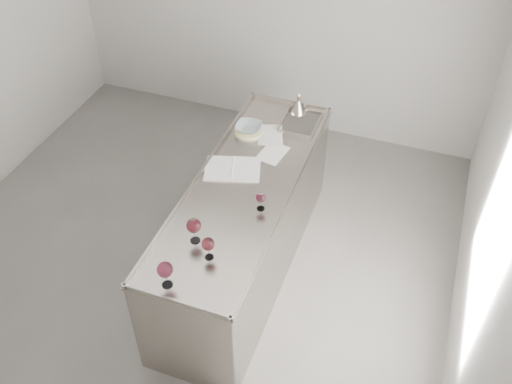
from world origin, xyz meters
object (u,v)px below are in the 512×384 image
(wine_funnel, at_px, (298,106))
(notebook, at_px, (233,169))
(counter, at_px, (245,227))
(wine_glass_middle, at_px, (165,270))
(ceramic_bowl, at_px, (249,128))
(wine_glass_small, at_px, (261,198))
(wine_glass_right, at_px, (208,245))
(wine_glass_left, at_px, (194,226))

(wine_funnel, bearing_deg, notebook, -105.19)
(notebook, bearing_deg, counter, -59.44)
(wine_glass_middle, distance_m, ceramic_bowl, 1.73)
(wine_glass_small, distance_m, ceramic_bowl, 0.95)
(wine_glass_middle, distance_m, wine_glass_small, 0.93)
(wine_glass_middle, bearing_deg, wine_glass_small, 69.41)
(wine_glass_right, xyz_separation_m, notebook, (-0.19, 0.91, -0.12))
(counter, xyz_separation_m, wine_glass_middle, (-0.12, -1.08, 0.61))
(wine_glass_middle, xyz_separation_m, wine_funnel, (0.22, 2.16, -0.08))
(wine_glass_right, bearing_deg, wine_glass_small, 73.37)
(wine_glass_middle, xyz_separation_m, wine_glass_right, (0.16, 0.31, -0.02))
(wine_glass_small, height_order, notebook, wine_glass_small)
(wine_glass_right, distance_m, notebook, 0.94)
(wine_glass_left, bearing_deg, ceramic_bowl, 94.15)
(wine_glass_middle, distance_m, notebook, 1.23)
(notebook, bearing_deg, ceramic_bowl, 79.07)
(wine_glass_small, height_order, ceramic_bowl, wine_glass_small)
(notebook, height_order, wine_funnel, wine_funnel)
(wine_glass_small, bearing_deg, wine_glass_right, -106.63)
(wine_glass_small, relative_size, ceramic_bowl, 0.68)
(wine_glass_right, bearing_deg, ceramic_bowl, 99.85)
(wine_glass_small, height_order, wine_funnel, wine_funnel)
(wine_funnel, bearing_deg, wine_glass_right, -91.96)
(wine_glass_left, xyz_separation_m, wine_glass_small, (0.32, 0.46, -0.04))
(counter, xyz_separation_m, wine_glass_small, (0.21, -0.21, 0.57))
(ceramic_bowl, bearing_deg, wine_glass_right, -80.15)
(wine_glass_left, relative_size, wine_funnel, 0.94)
(wine_glass_left, distance_m, notebook, 0.82)
(ceramic_bowl, bearing_deg, wine_glass_middle, -87.10)
(wine_glass_left, distance_m, ceramic_bowl, 1.32)
(wine_glass_left, height_order, wine_glass_middle, wine_glass_middle)
(counter, distance_m, wine_glass_middle, 1.25)
(wine_glass_left, relative_size, wine_glass_small, 1.35)
(counter, height_order, wine_glass_middle, wine_glass_middle)
(wine_glass_small, distance_m, notebook, 0.51)
(wine_glass_right, relative_size, wine_funnel, 0.82)
(ceramic_bowl, distance_m, wine_funnel, 0.53)
(counter, relative_size, wine_glass_small, 16.19)
(wine_glass_middle, relative_size, notebook, 0.40)
(ceramic_bowl, relative_size, wine_funnel, 1.03)
(wine_glass_right, distance_m, wine_funnel, 1.85)
(wine_glass_small, distance_m, wine_funnel, 1.29)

